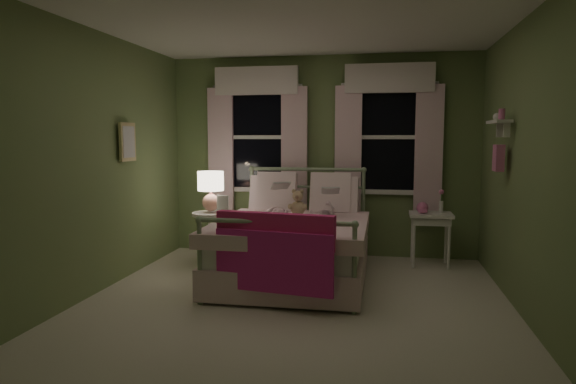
% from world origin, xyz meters
% --- Properties ---
extents(room_shell, '(4.20, 4.20, 4.20)m').
position_xyz_m(room_shell, '(0.00, 0.00, 1.30)').
color(room_shell, beige).
rests_on(room_shell, ground).
extents(bed, '(1.58, 2.04, 1.18)m').
position_xyz_m(bed, '(-0.15, 0.82, 0.38)').
color(bed, white).
rests_on(bed, ground).
extents(pink_throw, '(1.10, 0.30, 0.71)m').
position_xyz_m(pink_throw, '(-0.15, -0.21, 0.61)').
color(pink_throw, '#D92A6E').
rests_on(pink_throw, bed).
extents(child_left, '(0.32, 0.25, 0.76)m').
position_xyz_m(child_left, '(-0.43, 1.24, 0.95)').
color(child_left, '#F7D1DD').
rests_on(child_left, bed).
extents(child_right, '(0.33, 0.27, 0.66)m').
position_xyz_m(child_right, '(0.13, 1.24, 0.90)').
color(child_right, '#F7D1DD').
rests_on(child_right, bed).
extents(book_left, '(0.23, 0.18, 0.26)m').
position_xyz_m(book_left, '(-0.43, 0.99, 0.96)').
color(book_left, beige).
rests_on(book_left, child_left).
extents(book_right, '(0.21, 0.13, 0.26)m').
position_xyz_m(book_right, '(0.13, 0.99, 0.92)').
color(book_right, beige).
rests_on(book_right, child_right).
extents(teddy_bear, '(0.23, 0.18, 0.30)m').
position_xyz_m(teddy_bear, '(-0.15, 1.08, 0.79)').
color(teddy_bear, tan).
rests_on(teddy_bear, bed).
extents(nightstand_left, '(0.46, 0.46, 0.65)m').
position_xyz_m(nightstand_left, '(-1.23, 1.24, 0.42)').
color(nightstand_left, white).
rests_on(nightstand_left, ground).
extents(table_lamp, '(0.31, 0.31, 0.48)m').
position_xyz_m(table_lamp, '(-1.23, 1.24, 0.95)').
color(table_lamp, '#EBA18B').
rests_on(table_lamp, nightstand_left).
extents(book_nightstand, '(0.22, 0.26, 0.02)m').
position_xyz_m(book_nightstand, '(-1.13, 1.16, 0.66)').
color(book_nightstand, beige).
rests_on(book_nightstand, nightstand_left).
extents(nightstand_right, '(0.50, 0.40, 0.64)m').
position_xyz_m(nightstand_right, '(1.37, 1.67, 0.55)').
color(nightstand_right, white).
rests_on(nightstand_right, ground).
extents(pink_toy, '(0.14, 0.20, 0.14)m').
position_xyz_m(pink_toy, '(1.27, 1.66, 0.71)').
color(pink_toy, pink).
rests_on(pink_toy, nightstand_right).
extents(bud_vase, '(0.06, 0.06, 0.28)m').
position_xyz_m(bud_vase, '(1.49, 1.72, 0.79)').
color(bud_vase, white).
rests_on(bud_vase, nightstand_right).
extents(window_left, '(1.34, 0.13, 1.96)m').
position_xyz_m(window_left, '(-0.85, 2.03, 1.62)').
color(window_left, black).
rests_on(window_left, room_shell).
extents(window_right, '(1.34, 0.13, 1.96)m').
position_xyz_m(window_right, '(0.85, 2.03, 1.62)').
color(window_right, black).
rests_on(window_right, room_shell).
extents(wall_shelf, '(0.15, 0.50, 0.60)m').
position_xyz_m(wall_shelf, '(1.90, 0.70, 1.52)').
color(wall_shelf, white).
rests_on(wall_shelf, room_shell).
extents(framed_picture, '(0.03, 0.32, 0.42)m').
position_xyz_m(framed_picture, '(-1.95, 0.60, 1.50)').
color(framed_picture, beige).
rests_on(framed_picture, room_shell).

